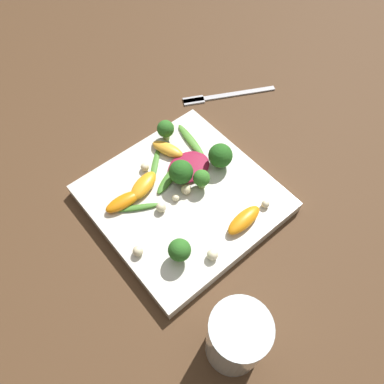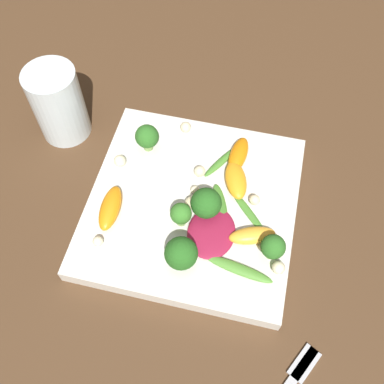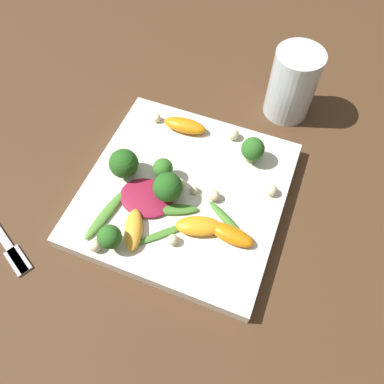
{
  "view_description": "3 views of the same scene",
  "coord_description": "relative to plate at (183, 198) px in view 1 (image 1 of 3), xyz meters",
  "views": [
    {
      "loc": [
        0.27,
        -0.2,
        0.56
      ],
      "look_at": [
        0.02,
        0.01,
        0.05
      ],
      "focal_mm": 35.0,
      "sensor_mm": 36.0,
      "label": 1
    },
    {
      "loc": [
        -0.07,
        0.3,
        0.56
      ],
      "look_at": [
        0.0,
        -0.01,
        0.03
      ],
      "focal_mm": 42.0,
      "sensor_mm": 36.0,
      "label": 2
    },
    {
      "loc": [
        -0.26,
        -0.11,
        0.48
      ],
      "look_at": [
        -0.01,
        -0.02,
        0.04
      ],
      "focal_mm": 35.0,
      "sensor_mm": 36.0,
      "label": 3
    }
  ],
  "objects": [
    {
      "name": "macadamia_nut_2",
      "position": [
        0.12,
        -0.04,
        0.02
      ],
      "size": [
        0.02,
        0.02,
        0.02
      ],
      "color": "beige",
      "rests_on": "plate"
    },
    {
      "name": "orange_segment_2",
      "position": [
        0.1,
        0.04,
        0.02
      ],
      "size": [
        0.03,
        0.07,
        0.02
      ],
      "color": "orange",
      "rests_on": "plate"
    },
    {
      "name": "broccoli_floret_2",
      "position": [
        -0.12,
        0.06,
        0.04
      ],
      "size": [
        0.03,
        0.03,
        0.04
      ],
      "color": "#84AD5B",
      "rests_on": "plate"
    },
    {
      "name": "arugula_sprig_2",
      "position": [
        -0.08,
        0.08,
        0.02
      ],
      "size": [
        0.09,
        0.03,
        0.01
      ],
      "color": "#518E33",
      "rests_on": "plate"
    },
    {
      "name": "macadamia_nut_3",
      "position": [
        0.0,
        -0.02,
        0.02
      ],
      "size": [
        0.01,
        0.01,
        0.01
      ],
      "color": "beige",
      "rests_on": "plate"
    },
    {
      "name": "macadamia_nut_5",
      "position": [
        0.04,
        -0.12,
        0.02
      ],
      "size": [
        0.02,
        0.02,
        0.02
      ],
      "color": "beige",
      "rests_on": "plate"
    },
    {
      "name": "arugula_sprig_3",
      "position": [
        -0.03,
        -0.07,
        0.02
      ],
      "size": [
        0.05,
        0.07,
        0.01
      ],
      "color": "#47842D",
      "rests_on": "plate"
    },
    {
      "name": "orange_segment_0",
      "position": [
        -0.05,
        -0.09,
        0.02
      ],
      "size": [
        0.03,
        0.07,
        0.02
      ],
      "color": "orange",
      "rests_on": "plate"
    },
    {
      "name": "drinking_glass",
      "position": [
        0.23,
        -0.1,
        0.05
      ],
      "size": [
        0.08,
        0.08,
        0.12
      ],
      "color": "silver",
      "rests_on": "ground_plane"
    },
    {
      "name": "fork",
      "position": [
        -0.15,
        0.22,
        -0.01
      ],
      "size": [
        0.11,
        0.18,
        0.01
      ],
      "color": "#B2B2B7",
      "rests_on": "ground_plane"
    },
    {
      "name": "arugula_sprig_1",
      "position": [
        -0.04,
        0.0,
        0.02
      ],
      "size": [
        0.04,
        0.07,
        0.01
      ],
      "color": "#47842D",
      "rests_on": "plate"
    },
    {
      "name": "ground_plane",
      "position": [
        0.0,
        0.0,
        -0.01
      ],
      "size": [
        2.4,
        2.4,
        0.0
      ],
      "primitive_type": "plane",
      "color": "#4C331E"
    },
    {
      "name": "orange_segment_3",
      "position": [
        -0.09,
        0.04,
        0.02
      ],
      "size": [
        0.07,
        0.04,
        0.02
      ],
      "color": "#FCAD33",
      "rests_on": "plate"
    },
    {
      "name": "macadamia_nut_7",
      "position": [
        -0.0,
        0.01,
        0.02
      ],
      "size": [
        0.02,
        0.02,
        0.02
      ],
      "color": "beige",
      "rests_on": "plate"
    },
    {
      "name": "broccoli_floret_3",
      "position": [
        -0.02,
        0.01,
        0.04
      ],
      "size": [
        0.04,
        0.04,
        0.05
      ],
      "color": "#84AD5B",
      "rests_on": "plate"
    },
    {
      "name": "broccoli_floret_0",
      "position": [
        -0.01,
        0.09,
        0.04
      ],
      "size": [
        0.04,
        0.04,
        0.05
      ],
      "color": "#84AD5B",
      "rests_on": "plate"
    },
    {
      "name": "plate",
      "position": [
        0.0,
        0.0,
        0.0
      ],
      "size": [
        0.28,
        0.28,
        0.02
      ],
      "color": "silver",
      "rests_on": "ground_plane"
    },
    {
      "name": "broccoli_floret_1",
      "position": [
        0.08,
        -0.07,
        0.04
      ],
      "size": [
        0.03,
        0.03,
        0.04
      ],
      "color": "#7A9E51",
      "rests_on": "plate"
    },
    {
      "name": "radicchio_leaf_0",
      "position": [
        -0.04,
        0.04,
        0.02
      ],
      "size": [
        0.06,
        0.08,
        0.01
      ],
      "color": "maroon",
      "rests_on": "plate"
    },
    {
      "name": "macadamia_nut_4",
      "position": [
        -0.08,
        -0.02,
        0.02
      ],
      "size": [
        0.01,
        0.01,
        0.01
      ],
      "color": "beige",
      "rests_on": "plate"
    },
    {
      "name": "macadamia_nut_6",
      "position": [
        0.1,
        0.09,
        0.02
      ],
      "size": [
        0.01,
        0.01,
        0.01
      ],
      "color": "beige",
      "rests_on": "plate"
    },
    {
      "name": "broccoli_floret_4",
      "position": [
        0.01,
        0.03,
        0.03
      ],
      "size": [
        0.03,
        0.03,
        0.04
      ],
      "color": "#84AD5B",
      "rests_on": "plate"
    },
    {
      "name": "arugula_sprig_0",
      "position": [
        -0.08,
        0.0,
        0.01
      ],
      "size": [
        0.07,
        0.07,
        0.0
      ],
      "color": "#47842D",
      "rests_on": "plate"
    },
    {
      "name": "orange_segment_1",
      "position": [
        -0.05,
        -0.04,
        0.02
      ],
      "size": [
        0.05,
        0.07,
        0.02
      ],
      "color": "orange",
      "rests_on": "plate"
    },
    {
      "name": "macadamia_nut_1",
      "position": [
        -0.13,
        0.07,
        0.02
      ],
      "size": [
        0.02,
        0.02,
        0.02
      ],
      "color": "beige",
      "rests_on": "plate"
    },
    {
      "name": "macadamia_nut_0",
      "position": [
        -0.0,
        -0.05,
        0.02
      ],
      "size": [
        0.02,
        0.02,
        0.02
      ],
      "color": "beige",
      "rests_on": "plate"
    }
  ]
}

